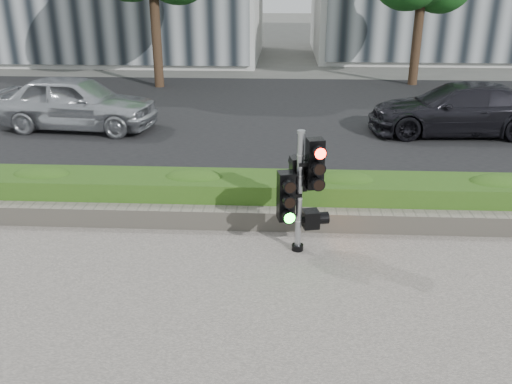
# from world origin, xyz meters

# --- Properties ---
(ground) EXTENTS (120.00, 120.00, 0.00)m
(ground) POSITION_xyz_m (0.00, 0.00, 0.00)
(ground) COLOR #51514C
(ground) RESTS_ON ground
(road) EXTENTS (60.00, 13.00, 0.02)m
(road) POSITION_xyz_m (0.00, 10.00, 0.01)
(road) COLOR black
(road) RESTS_ON ground
(curb) EXTENTS (60.00, 0.25, 0.12)m
(curb) POSITION_xyz_m (0.00, 3.15, 0.06)
(curb) COLOR gray
(curb) RESTS_ON ground
(stone_wall) EXTENTS (12.00, 0.32, 0.34)m
(stone_wall) POSITION_xyz_m (0.00, 1.90, 0.20)
(stone_wall) COLOR gray
(stone_wall) RESTS_ON sidewalk
(hedge) EXTENTS (12.00, 1.00, 0.68)m
(hedge) POSITION_xyz_m (0.00, 2.55, 0.37)
(hedge) COLOR #54892A
(hedge) RESTS_ON sidewalk
(traffic_signal) EXTENTS (0.71, 0.58, 1.95)m
(traffic_signal) POSITION_xyz_m (0.67, 1.15, 1.11)
(traffic_signal) COLOR black
(traffic_signal) RESTS_ON sidewalk
(car_silver) EXTENTS (4.61, 2.21, 1.52)m
(car_silver) POSITION_xyz_m (-5.40, 8.13, 0.78)
(car_silver) COLOR #B7B9BF
(car_silver) RESTS_ON road
(car_dark) EXTENTS (4.75, 2.01, 1.37)m
(car_dark) POSITION_xyz_m (5.09, 8.21, 0.70)
(car_dark) COLOR black
(car_dark) RESTS_ON road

